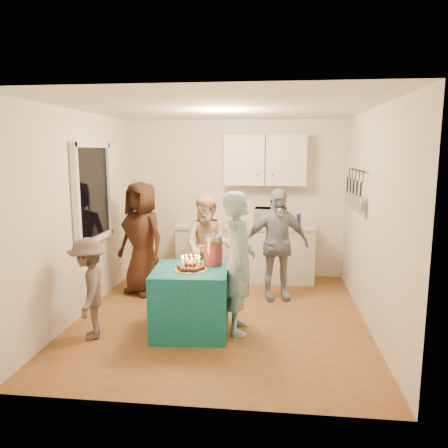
# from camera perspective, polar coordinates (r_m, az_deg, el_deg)

# --- Properties ---
(floor) EXTENTS (4.00, 4.00, 0.00)m
(floor) POSITION_cam_1_polar(r_m,az_deg,el_deg) (5.72, -0.40, -12.03)
(floor) COLOR brown
(floor) RESTS_ON ground
(ceiling) EXTENTS (4.00, 4.00, 0.00)m
(ceiling) POSITION_cam_1_polar(r_m,az_deg,el_deg) (5.34, -0.44, 14.89)
(ceiling) COLOR white
(ceiling) RESTS_ON floor
(back_wall) EXTENTS (3.60, 3.60, 0.00)m
(back_wall) POSITION_cam_1_polar(r_m,az_deg,el_deg) (7.35, 1.45, 3.29)
(back_wall) COLOR silver
(back_wall) RESTS_ON floor
(left_wall) EXTENTS (4.00, 4.00, 0.00)m
(left_wall) POSITION_cam_1_polar(r_m,az_deg,el_deg) (5.87, -18.15, 1.21)
(left_wall) COLOR silver
(left_wall) RESTS_ON floor
(right_wall) EXTENTS (4.00, 4.00, 0.00)m
(right_wall) POSITION_cam_1_polar(r_m,az_deg,el_deg) (5.46, 18.67, 0.59)
(right_wall) COLOR silver
(right_wall) RESTS_ON floor
(window_night) EXTENTS (0.04, 1.00, 1.20)m
(window_night) POSITION_cam_1_polar(r_m,az_deg,el_deg) (6.10, -16.85, 3.94)
(window_night) COLOR black
(window_night) RESTS_ON left_wall
(counter) EXTENTS (2.20, 0.58, 0.86)m
(counter) POSITION_cam_1_polar(r_m,az_deg,el_deg) (7.19, 2.80, -3.90)
(counter) COLOR white
(counter) RESTS_ON floor
(countertop) EXTENTS (2.24, 0.62, 0.05)m
(countertop) POSITION_cam_1_polar(r_m,az_deg,el_deg) (7.10, 2.83, -0.33)
(countertop) COLOR beige
(countertop) RESTS_ON counter
(upper_cabinet) EXTENTS (1.30, 0.30, 0.80)m
(upper_cabinet) POSITION_cam_1_polar(r_m,az_deg,el_deg) (7.13, 5.41, 8.29)
(upper_cabinet) COLOR white
(upper_cabinet) RESTS_ON back_wall
(pot_rack) EXTENTS (0.12, 1.00, 0.60)m
(pot_rack) POSITION_cam_1_polar(r_m,az_deg,el_deg) (6.10, 16.72, 4.42)
(pot_rack) COLOR black
(pot_rack) RESTS_ON right_wall
(microwave) EXTENTS (0.53, 0.38, 0.28)m
(microwave) POSITION_cam_1_polar(r_m,az_deg,el_deg) (7.06, 6.07, 0.94)
(microwave) COLOR white
(microwave) RESTS_ON countertop
(party_table) EXTENTS (0.91, 0.91, 0.76)m
(party_table) POSITION_cam_1_polar(r_m,az_deg,el_deg) (5.17, -4.35, -9.94)
(party_table) COLOR #116474
(party_table) RESTS_ON floor
(donut_cake) EXTENTS (0.38, 0.38, 0.18)m
(donut_cake) POSITION_cam_1_polar(r_m,az_deg,el_deg) (4.98, -4.37, -5.06)
(donut_cake) COLOR #381C0C
(donut_cake) RESTS_ON party_table
(punch_jar) EXTENTS (0.22, 0.22, 0.34)m
(punch_jar) POSITION_cam_1_polar(r_m,az_deg,el_deg) (5.19, -1.43, -3.54)
(punch_jar) COLOR red
(punch_jar) RESTS_ON party_table
(man_birthday) EXTENTS (0.45, 0.64, 1.66)m
(man_birthday) POSITION_cam_1_polar(r_m,az_deg,el_deg) (5.06, 1.94, -5.06)
(man_birthday) COLOR #88B1C6
(man_birthday) RESTS_ON floor
(woman_back_left) EXTENTS (0.97, 0.86, 1.66)m
(woman_back_left) POSITION_cam_1_polar(r_m,az_deg,el_deg) (6.53, -10.66, -1.85)
(woman_back_left) COLOR #552C18
(woman_back_left) RESTS_ON floor
(woman_back_center) EXTENTS (0.80, 0.67, 1.49)m
(woman_back_center) POSITION_cam_1_polar(r_m,az_deg,el_deg) (6.26, -2.05, -2.98)
(woman_back_center) COLOR tan
(woman_back_center) RESTS_ON floor
(woman_back_right) EXTENTS (1.00, 0.60, 1.59)m
(woman_back_right) POSITION_cam_1_polar(r_m,az_deg,el_deg) (6.22, 6.84, -2.64)
(woman_back_right) COLOR #101E38
(woman_back_right) RESTS_ON floor
(child_near_left) EXTENTS (0.64, 0.84, 1.15)m
(child_near_left) POSITION_cam_1_polar(r_m,az_deg,el_deg) (5.18, -17.22, -8.06)
(child_near_left) COLOR #4C3E3D
(child_near_left) RESTS_ON floor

